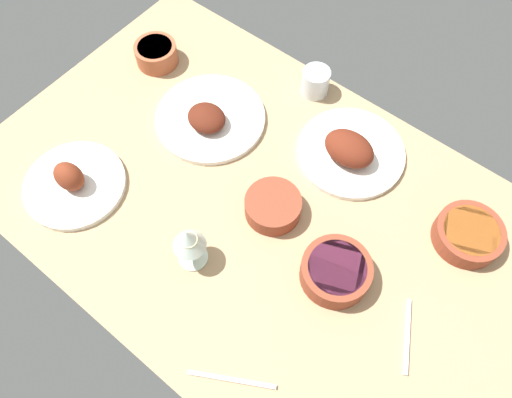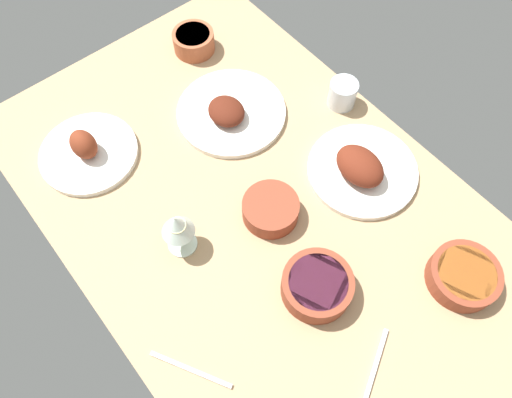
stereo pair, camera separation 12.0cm
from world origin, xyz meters
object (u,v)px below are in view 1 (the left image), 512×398
plate_center_main (73,183)px  bowl_pasta (273,206)px  bowl_onions (336,271)px  water_tumbler (315,82)px  wine_glass (188,241)px  bowl_soup (468,234)px  bowl_cream (156,53)px  spoon_loose (232,380)px  fork_loose (407,336)px  plate_far_side (209,118)px  plate_near_viewer (350,151)px

plate_center_main → bowl_pasta: plate_center_main is taller
bowl_onions → water_tumbler: water_tumbler is taller
bowl_pasta → wine_glass: bearing=71.3°
bowl_soup → water_tumbler: size_ratio=2.07×
bowl_cream → plate_center_main: bearing=106.8°
bowl_cream → spoon_loose: size_ratio=0.65×
plate_center_main → bowl_cream: (13.22, -43.90, 1.30)cm
bowl_cream → fork_loose: bowl_cream is taller
bowl_soup → bowl_cream: bowl_cream is taller
plate_far_side → bowl_soup: bearing=-170.8°
plate_center_main → fork_loose: plate_center_main is taller
bowl_onions → spoon_loose: size_ratio=0.85×
plate_center_main → bowl_onions: plate_center_main is taller
bowl_soup → bowl_onions: (19.26, 27.20, 0.49)cm
bowl_pasta → fork_loose: bowl_pasta is taller
bowl_soup → bowl_onions: bearing=54.7°
bowl_pasta → water_tumbler: 40.40cm
bowl_pasta → wine_glass: (7.21, 21.24, 7.03)cm
bowl_cream → spoon_loose: bowl_cream is taller
bowl_pasta → water_tumbler: water_tumbler is taller
bowl_soup → bowl_onions: size_ratio=1.00×
bowl_soup → bowl_pasta: bearing=29.2°
plate_far_side → bowl_pasta: size_ratio=2.17×
plate_far_side → spoon_loose: (-47.56, 47.84, -1.23)cm
plate_far_side → bowl_soup: (-70.77, -11.46, 1.17)cm
wine_glass → plate_near_viewer: bearing=-105.5°
plate_far_side → bowl_onions: (-51.50, 15.74, 1.66)cm
fork_loose → bowl_pasta: bearing=-125.6°
wine_glass → water_tumbler: (6.93, -59.08, -6.13)cm
bowl_soup → fork_loose: (-0.92, 28.76, -2.40)cm
spoon_loose → water_tumbler: bearing=83.8°
plate_center_main → bowl_pasta: size_ratio=1.85×
wine_glass → fork_loose: wine_glass is taller
bowl_onions → fork_loose: size_ratio=0.97×
bowl_pasta → wine_glass: size_ratio=0.99×
plate_center_main → bowl_soup: bearing=-150.2°
plate_far_side → fork_loose: bearing=166.4°
plate_far_side → water_tumbler: size_ratio=3.89×
bowl_pasta → water_tumbler: (14.13, -37.84, 0.90)cm
plate_center_main → bowl_pasta: 50.44cm
plate_near_viewer → bowl_soup: plate_near_viewer is taller
bowl_cream → fork_loose: (-98.23, 24.59, -2.86)cm
bowl_soup → wine_glass: bearing=42.6°
water_tumbler → bowl_cream: bearing=24.4°
plate_near_viewer → fork_loose: plate_near_viewer is taller
bowl_pasta → fork_loose: 41.98cm
bowl_cream → plate_far_side: bearing=164.7°
water_tumbler → plate_near_viewer: bearing=147.7°
bowl_onions → plate_near_viewer: bearing=-62.5°
plate_center_main → fork_loose: size_ratio=1.56×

